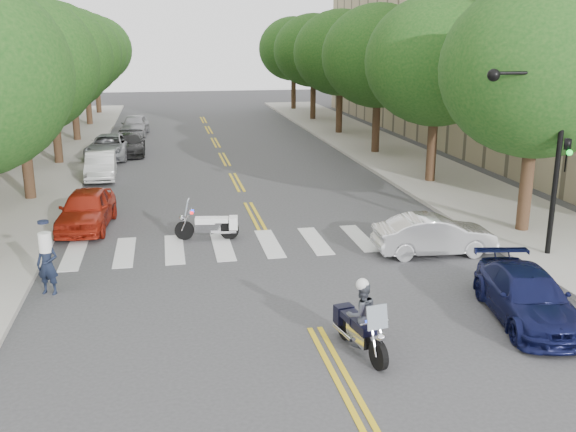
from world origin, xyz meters
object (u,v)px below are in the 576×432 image
object	(u,v)px
convertible	(434,235)
sedan_blue	(527,296)
motorcycle_parked	(213,225)
motorcycle_police	(360,319)
officer_standing	(47,265)

from	to	relation	value
convertible	sedan_blue	xyz separation A→B (m)	(0.20, -5.00, -0.02)
convertible	motorcycle_parked	bearing A→B (deg)	70.00
motorcycle_police	sedan_blue	xyz separation A→B (m)	(4.41, 0.80, -0.16)
motorcycle_parked	officer_standing	xyz separation A→B (m)	(-4.62, -3.97, 0.33)
motorcycle_parked	convertible	bearing A→B (deg)	-105.18
motorcycle_police	sedan_blue	distance (m)	4.49
officer_standing	sedan_blue	xyz separation A→B (m)	(11.51, -3.89, -0.21)
motorcycle_police	officer_standing	world-z (taller)	motorcycle_police
convertible	sedan_blue	size ratio (longest dim) A/B	0.91
motorcycle_police	sedan_blue	bearing A→B (deg)	179.67
motorcycle_police	officer_standing	xyz separation A→B (m)	(-7.10, 4.69, 0.05)
motorcycle_parked	motorcycle_police	bearing A→B (deg)	-156.08
convertible	sedan_blue	distance (m)	5.00
motorcycle_police	officer_standing	distance (m)	8.51
motorcycle_police	officer_standing	size ratio (longest dim) A/B	1.29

